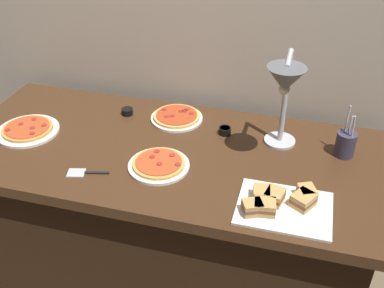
{
  "coord_description": "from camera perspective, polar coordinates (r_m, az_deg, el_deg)",
  "views": [
    {
      "loc": [
        0.55,
        -1.55,
        1.89
      ],
      "look_at": [
        0.12,
        0.0,
        0.81
      ],
      "focal_mm": 42.47,
      "sensor_mm": 36.0,
      "label": 1
    }
  ],
  "objects": [
    {
      "name": "sauce_cup_far",
      "position": [
        2.1,
        4.15,
        1.71
      ],
      "size": [
        0.06,
        0.06,
        0.03
      ],
      "color": "black",
      "rests_on": "buffet_table"
    },
    {
      "name": "utensil_holder",
      "position": [
        2.03,
        18.72,
        0.04
      ],
      "size": [
        0.08,
        0.08,
        0.23
      ],
      "color": "#383347",
      "rests_on": "buffet_table"
    },
    {
      "name": "sandwich_platter",
      "position": [
        1.71,
        11.06,
        -7.3
      ],
      "size": [
        0.34,
        0.26,
        0.06
      ],
      "color": "white",
      "rests_on": "buffet_table"
    },
    {
      "name": "heat_lamp",
      "position": [
        1.79,
        11.59,
        7.04
      ],
      "size": [
        0.15,
        0.31,
        0.45
      ],
      "color": "#B7BABF",
      "rests_on": "buffet_table"
    },
    {
      "name": "pizza_plate_center",
      "position": [
        2.21,
        -1.94,
        3.4
      ],
      "size": [
        0.25,
        0.25,
        0.03
      ],
      "color": "white",
      "rests_on": "buffet_table"
    },
    {
      "name": "ground_plane",
      "position": [
        2.5,
        -2.73,
        -15.19
      ],
      "size": [
        8.0,
        8.0,
        0.0
      ],
      "primitive_type": "plane",
      "color": "brown"
    },
    {
      "name": "pizza_plate_front",
      "position": [
        2.24,
        -19.93,
        1.7
      ],
      "size": [
        0.29,
        0.29,
        0.03
      ],
      "color": "white",
      "rests_on": "buffet_table"
    },
    {
      "name": "serving_spatula",
      "position": [
        1.9,
        -13.15,
        -3.54
      ],
      "size": [
        0.17,
        0.07,
        0.01
      ],
      "color": "#B7BABF",
      "rests_on": "buffet_table"
    },
    {
      "name": "sauce_cup_near",
      "position": [
        2.27,
        -8.13,
        4.1
      ],
      "size": [
        0.06,
        0.06,
        0.03
      ],
      "color": "black",
      "rests_on": "buffet_table"
    },
    {
      "name": "back_wall",
      "position": [
        2.23,
        0.46,
        15.84
      ],
      "size": [
        4.4,
        0.04,
        2.4
      ],
      "primitive_type": "cube",
      "color": "#B7A893",
      "rests_on": "ground_plane"
    },
    {
      "name": "buffet_table",
      "position": [
        2.23,
        -3.0,
        -8.66
      ],
      "size": [
        1.9,
        0.84,
        0.76
      ],
      "color": "#422816",
      "rests_on": "ground_plane"
    },
    {
      "name": "pizza_plate_raised_stand",
      "position": [
        1.89,
        -4.19,
        -2.57
      ],
      "size": [
        0.26,
        0.26,
        0.03
      ],
      "color": "white",
      "rests_on": "buffet_table"
    }
  ]
}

